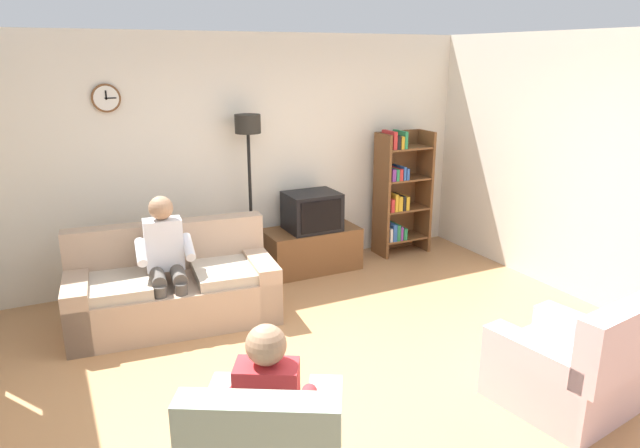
# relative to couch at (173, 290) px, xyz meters

# --- Properties ---
(ground_plane) EXTENTS (12.00, 12.00, 0.00)m
(ground_plane) POSITION_rel_couch_xyz_m (1.11, -1.61, -0.31)
(ground_plane) COLOR #B27F51
(back_wall_assembly) EXTENTS (6.20, 0.17, 2.70)m
(back_wall_assembly) POSITION_rel_couch_xyz_m (1.11, 1.05, 1.04)
(back_wall_assembly) COLOR silver
(back_wall_assembly) RESTS_ON ground_plane
(right_wall) EXTENTS (0.12, 5.80, 2.70)m
(right_wall) POSITION_rel_couch_xyz_m (3.97, -1.61, 1.04)
(right_wall) COLOR silver
(right_wall) RESTS_ON ground_plane
(couch) EXTENTS (1.98, 1.07, 0.90)m
(couch) POSITION_rel_couch_xyz_m (0.00, 0.00, 0.00)
(couch) COLOR tan
(couch) RESTS_ON ground_plane
(tv_stand) EXTENTS (1.10, 0.56, 0.50)m
(tv_stand) POSITION_rel_couch_xyz_m (1.76, 0.64, -0.06)
(tv_stand) COLOR brown
(tv_stand) RESTS_ON ground_plane
(tv) EXTENTS (0.60, 0.49, 0.44)m
(tv) POSITION_rel_couch_xyz_m (1.76, 0.61, 0.41)
(tv) COLOR black
(tv) RESTS_ON tv_stand
(bookshelf) EXTENTS (0.68, 0.36, 1.58)m
(bookshelf) POSITION_rel_couch_xyz_m (3.02, 0.71, 0.48)
(bookshelf) COLOR brown
(bookshelf) RESTS_ON ground_plane
(floor_lamp) EXTENTS (0.28, 0.28, 1.85)m
(floor_lamp) POSITION_rel_couch_xyz_m (1.06, 0.74, 1.14)
(floor_lamp) COLOR black
(floor_lamp) RESTS_ON ground_plane
(armchair_near_bookshelf) EXTENTS (0.92, 0.98, 0.90)m
(armchair_near_bookshelf) POSITION_rel_couch_xyz_m (2.24, -2.67, -0.02)
(armchair_near_bookshelf) COLOR beige
(armchair_near_bookshelf) RESTS_ON ground_plane
(person_on_couch) EXTENTS (0.54, 0.56, 1.24)m
(person_on_couch) POSITION_rel_couch_xyz_m (-0.07, -0.11, 0.39)
(person_on_couch) COLOR silver
(person_on_couch) RESTS_ON ground_plane
(person_in_left_armchair) EXTENTS (0.61, 0.63, 1.12)m
(person_in_left_armchair) POSITION_rel_couch_xyz_m (0.00, -2.52, 0.29)
(person_in_left_armchair) COLOR red
(person_in_left_armchair) RESTS_ON ground_plane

